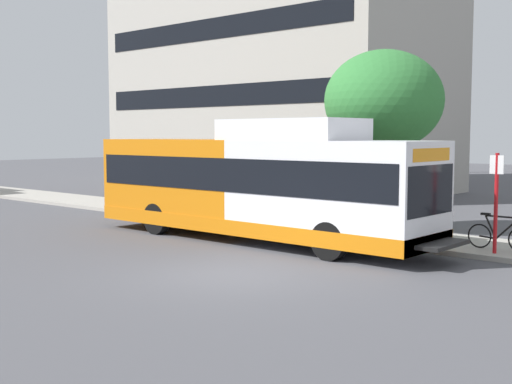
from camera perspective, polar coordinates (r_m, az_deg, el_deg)
The scene contains 7 objects.
ground_plane at distance 21.57m, azimuth -17.77°, elevation -3.83°, with size 120.00×120.00×0.00m, color #4C4C51.
sidewalk_curb at distance 24.42m, azimuth -1.02°, elevation -2.42°, with size 3.00×56.00×0.14m, color #A8A399.
transit_bus at distance 19.96m, azimuth -0.02°, elevation 0.64°, with size 2.58×12.25×3.65m.
bus_stop_sign_pole at distance 18.13m, azimuth 19.95°, elevation -0.27°, with size 0.10×0.36×2.60m.
bicycle_parked at distance 18.78m, azimuth 20.23°, elevation -3.45°, with size 0.52×1.76×1.02m.
street_tree_near_stop at distance 22.14m, azimuth 10.92°, elevation 7.70°, with size 3.86×3.86×5.81m.
lattice_comm_tower at distance 51.28m, azimuth -8.97°, elevation 12.25°, with size 1.10×1.10×29.30m.
Camera 1 is at (-10.86, -10.35, 3.21)m, focal length 46.52 mm.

